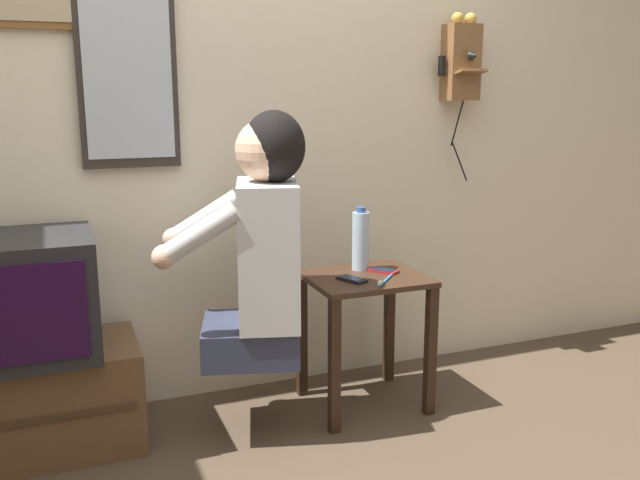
{
  "coord_description": "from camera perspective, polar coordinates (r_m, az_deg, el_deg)",
  "views": [
    {
      "loc": [
        -0.67,
        -1.82,
        1.31
      ],
      "look_at": [
        0.28,
        0.57,
        0.75
      ],
      "focal_mm": 38.0,
      "sensor_mm": 36.0,
      "label": 1
    }
  ],
  "objects": [
    {
      "name": "side_table",
      "position": [
        2.84,
        3.78,
        -5.68
      ],
      "size": [
        0.48,
        0.42,
        0.57
      ],
      "color": "#382316",
      "rests_on": "ground_plane"
    },
    {
      "name": "tv_stand",
      "position": [
        2.78,
        -22.23,
        -12.31
      ],
      "size": [
        0.69,
        0.43,
        0.39
      ],
      "color": "brown",
      "rests_on": "ground_plane"
    },
    {
      "name": "wall_phone_antique",
      "position": [
        3.27,
        11.8,
        14.56
      ],
      "size": [
        0.19,
        0.19,
        0.76
      ],
      "color": "brown"
    },
    {
      "name": "television",
      "position": [
        2.62,
        -23.2,
        -4.3
      ],
      "size": [
        0.44,
        0.47,
        0.43
      ],
      "color": "#232326",
      "rests_on": "tv_stand"
    },
    {
      "name": "cell_phone_spare",
      "position": [
        2.86,
        5.37,
        -2.59
      ],
      "size": [
        0.12,
        0.14,
        0.01
      ],
      "rotation": [
        0.0,
        0.0,
        0.6
      ],
      "color": "maroon",
      "rests_on": "side_table"
    },
    {
      "name": "water_bottle",
      "position": [
        2.86,
        3.44,
        -0.03
      ],
      "size": [
        0.07,
        0.07,
        0.27
      ],
      "color": "#ADC6DB",
      "rests_on": "side_table"
    },
    {
      "name": "cell_phone_held",
      "position": [
        2.72,
        2.7,
        -3.32
      ],
      "size": [
        0.1,
        0.14,
        0.01
      ],
      "rotation": [
        0.0,
        0.0,
        0.41
      ],
      "color": "black",
      "rests_on": "side_table"
    },
    {
      "name": "toothbrush",
      "position": [
        2.71,
        5.46,
        -3.44
      ],
      "size": [
        0.13,
        0.14,
        0.02
      ],
      "rotation": [
        0.0,
        0.0,
        2.4
      ],
      "color": "#338CD8",
      "rests_on": "side_table"
    },
    {
      "name": "person",
      "position": [
        2.53,
        -4.95,
        0.1
      ],
      "size": [
        0.6,
        0.49,
        0.94
      ],
      "rotation": [
        0.0,
        0.0,
        1.29
      ],
      "color": "#2D3347",
      "rests_on": "ground_plane"
    },
    {
      "name": "wall_mirror",
      "position": [
        2.79,
        -15.92,
        13.67
      ],
      "size": [
        0.38,
        0.04,
        0.76
      ],
      "color": "#2D2823"
    },
    {
      "name": "wall_back",
      "position": [
        2.9,
        -8.54,
        11.5
      ],
      "size": [
        6.8,
        0.05,
        2.55
      ],
      "color": "beige",
      "rests_on": "ground_plane"
    }
  ]
}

